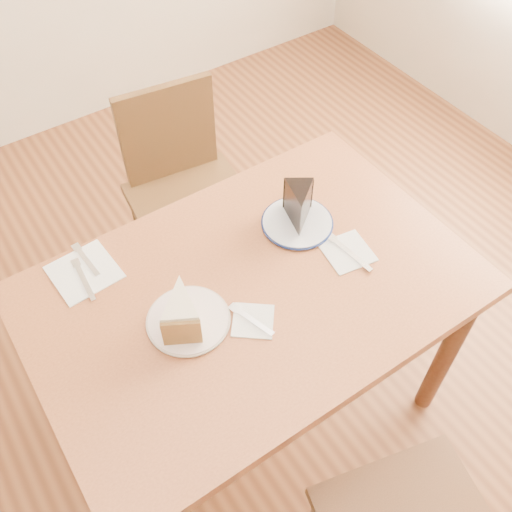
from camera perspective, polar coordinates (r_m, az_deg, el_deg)
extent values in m
plane|color=#472413|center=(2.20, -0.28, -14.70)|extent=(4.00, 4.00, 0.00)
cube|color=#5F2F1A|center=(1.57, -0.38, -3.44)|extent=(1.20, 0.80, 0.04)
cylinder|color=black|center=(1.99, 18.57, -9.14)|extent=(0.06, 0.06, 0.71)
cylinder|color=black|center=(1.98, -19.39, -10.11)|extent=(0.06, 0.06, 0.71)
cylinder|color=black|center=(2.24, 6.33, 3.02)|extent=(0.06, 0.06, 0.71)
cylinder|color=#341C0F|center=(1.94, 16.12, -20.68)|extent=(0.04, 0.04, 0.43)
cube|color=#362010|center=(2.17, -6.30, 5.01)|extent=(0.48, 0.48, 0.04)
cylinder|color=#362010|center=(2.51, -3.62, 5.16)|extent=(0.04, 0.04, 0.44)
cylinder|color=#362010|center=(2.44, -11.41, 2.31)|extent=(0.04, 0.04, 0.44)
cylinder|color=#362010|center=(2.28, 0.17, -0.62)|extent=(0.04, 0.04, 0.44)
cylinder|color=#362010|center=(2.21, -8.27, -3.94)|extent=(0.04, 0.04, 0.44)
cube|color=#362010|center=(2.17, -8.80, 12.19)|extent=(0.36, 0.08, 0.38)
cylinder|color=silver|center=(1.49, -6.77, -6.41)|extent=(0.21, 0.21, 0.01)
cylinder|color=silver|center=(1.70, 4.14, 3.34)|extent=(0.20, 0.20, 0.01)
cube|color=white|center=(1.49, -0.30, -6.48)|extent=(0.15, 0.15, 0.00)
cube|color=white|center=(1.64, 9.13, 0.40)|extent=(0.15, 0.15, 0.00)
cube|color=white|center=(1.65, -16.80, -1.53)|extent=(0.18, 0.18, 0.00)
cube|color=silver|center=(1.48, -0.44, -6.41)|extent=(0.05, 0.14, 0.00)
cube|color=silver|center=(1.64, 9.33, 0.35)|extent=(0.03, 0.17, 0.00)
cube|color=silver|center=(1.67, -16.62, -0.37)|extent=(0.02, 0.14, 0.00)
cube|color=silver|center=(1.63, -16.82, -2.29)|extent=(0.03, 0.16, 0.00)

